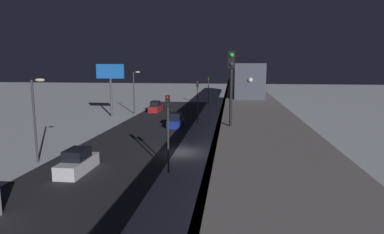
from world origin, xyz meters
name	(u,v)px	position (x,y,z in m)	size (l,w,h in m)	color
ground_plane	(178,152)	(0.00, 0.00, 0.00)	(240.00, 240.00, 0.00)	silver
avenue_asphalt	(122,150)	(5.89, 0.00, 0.00)	(11.00, 89.49, 0.01)	#28282D
elevated_railway	(248,107)	(-6.91, 0.00, 4.79)	(5.00, 89.49, 5.55)	gray
subway_train	(241,72)	(-7.00, -36.16, 7.33)	(2.94, 74.07, 3.40)	#4C5160
rail_signal	(231,75)	(-5.27, 14.37, 8.28)	(0.36, 0.41, 4.00)	black
sedan_blue	(176,121)	(2.69, -13.91, 0.79)	(1.91, 4.62, 1.97)	navy
sedan_red	(155,107)	(9.09, -28.33, 0.80)	(1.80, 4.59, 1.97)	#A51E1E
sedan_white	(77,163)	(7.29, 7.13, 0.80)	(1.80, 4.73, 1.97)	silver
traffic_light_near	(168,123)	(-0.21, 6.28, 4.20)	(0.32, 0.44, 6.40)	#2D2D2D
traffic_light_mid	(197,96)	(-0.21, -16.38, 4.20)	(0.32, 0.44, 6.40)	#2D2D2D
traffic_light_far	(208,86)	(-0.21, -39.04, 4.20)	(0.32, 0.44, 6.40)	#2D2D2D
commercial_billboard	(110,77)	(15.07, -21.36, 6.83)	(4.80, 0.36, 8.90)	#4C4C51
street_lamp_near	(36,110)	(11.96, 5.00, 4.81)	(1.35, 0.44, 7.65)	#38383D
street_lamp_far	(135,87)	(11.96, -25.00, 4.81)	(1.35, 0.44, 7.65)	#38383D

